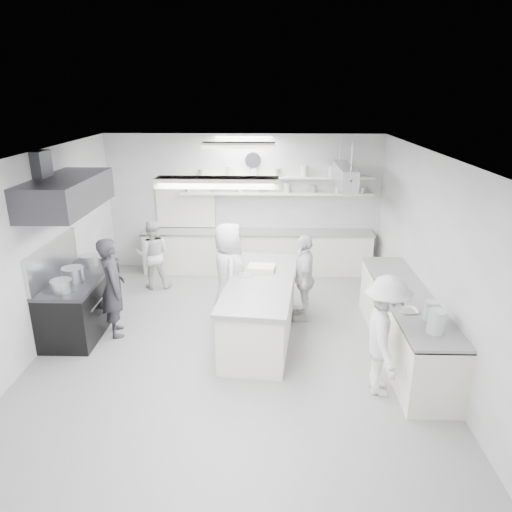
{
  "coord_description": "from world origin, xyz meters",
  "views": [
    {
      "loc": [
        0.55,
        -6.75,
        3.85
      ],
      "look_at": [
        0.34,
        0.6,
        1.28
      ],
      "focal_mm": 33.14,
      "sensor_mm": 36.0,
      "label": 1
    }
  ],
  "objects_px": {
    "cook_stove": "(113,287)",
    "cook_back": "(153,254)",
    "prep_island": "(261,310)",
    "right_counter": "(405,324)",
    "back_counter": "(257,252)",
    "stove": "(81,305)"
  },
  "relations": [
    {
      "from": "cook_stove",
      "to": "cook_back",
      "type": "bearing_deg",
      "value": -27.05
    },
    {
      "from": "prep_island",
      "to": "cook_stove",
      "type": "xyz_separation_m",
      "value": [
        -2.41,
        0.01,
        0.36
      ]
    },
    {
      "from": "prep_island",
      "to": "cook_back",
      "type": "bearing_deg",
      "value": 144.21
    },
    {
      "from": "right_counter",
      "to": "cook_stove",
      "type": "xyz_separation_m",
      "value": [
        -4.63,
        0.45,
        0.36
      ]
    },
    {
      "from": "back_counter",
      "to": "right_counter",
      "type": "bearing_deg",
      "value": -55.35
    },
    {
      "from": "back_counter",
      "to": "prep_island",
      "type": "bearing_deg",
      "value": -87.49
    },
    {
      "from": "cook_back",
      "to": "back_counter",
      "type": "bearing_deg",
      "value": -159.99
    },
    {
      "from": "back_counter",
      "to": "right_counter",
      "type": "relative_size",
      "value": 1.52
    },
    {
      "from": "prep_island",
      "to": "right_counter",
      "type": "bearing_deg",
      "value": -4.97
    },
    {
      "from": "stove",
      "to": "prep_island",
      "type": "bearing_deg",
      "value": -3.01
    },
    {
      "from": "back_counter",
      "to": "cook_stove",
      "type": "relative_size",
      "value": 3.0
    },
    {
      "from": "stove",
      "to": "cook_back",
      "type": "bearing_deg",
      "value": 66.57
    },
    {
      "from": "back_counter",
      "to": "prep_island",
      "type": "relative_size",
      "value": 1.96
    },
    {
      "from": "stove",
      "to": "right_counter",
      "type": "distance_m",
      "value": 5.28
    },
    {
      "from": "right_counter",
      "to": "prep_island",
      "type": "xyz_separation_m",
      "value": [
        -2.22,
        0.44,
        0.0
      ]
    },
    {
      "from": "stove",
      "to": "cook_back",
      "type": "xyz_separation_m",
      "value": [
        0.8,
        1.85,
        0.26
      ]
    },
    {
      "from": "stove",
      "to": "back_counter",
      "type": "relative_size",
      "value": 0.36
    },
    {
      "from": "right_counter",
      "to": "cook_stove",
      "type": "distance_m",
      "value": 4.67
    },
    {
      "from": "right_counter",
      "to": "back_counter",
      "type": "bearing_deg",
      "value": 124.65
    },
    {
      "from": "stove",
      "to": "cook_stove",
      "type": "height_order",
      "value": "cook_stove"
    },
    {
      "from": "prep_island",
      "to": "cook_back",
      "type": "distance_m",
      "value": 3.01
    },
    {
      "from": "stove",
      "to": "cook_stove",
      "type": "distance_m",
      "value": 0.74
    }
  ]
}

